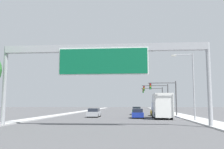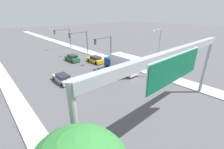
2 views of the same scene
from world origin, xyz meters
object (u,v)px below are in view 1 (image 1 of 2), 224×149
(sign_gantry, at_px, (103,58))
(traffic_light_near_intersection, at_px, (167,92))
(car_near_left, at_px, (138,114))
(traffic_light_far_intersection, at_px, (156,95))
(car_far_right, at_px, (156,112))
(truck_box_primary, at_px, (162,106))
(street_lamp_right, at_px, (191,81))
(traffic_light_mid_block, at_px, (159,93))
(car_far_center, at_px, (136,111))
(car_far_left, at_px, (94,113))

(sign_gantry, height_order, traffic_light_near_intersection, sign_gantry)
(car_near_left, distance_m, traffic_light_far_intersection, 26.46)
(traffic_light_near_intersection, bearing_deg, sign_gantry, -113.35)
(car_far_right, xyz_separation_m, truck_box_primary, (-0.00, -8.70, 1.11))
(truck_box_primary, bearing_deg, sign_gantry, -117.87)
(car_near_left, relative_size, car_far_right, 0.91)
(sign_gantry, bearing_deg, street_lamp_right, 37.75)
(car_far_right, xyz_separation_m, traffic_light_mid_block, (1.44, 8.17, 3.64))
(car_near_left, relative_size, traffic_light_near_intersection, 0.71)
(car_far_center, relative_size, truck_box_primary, 0.61)
(car_near_left, xyz_separation_m, car_far_center, (0.00, 12.16, 0.06))
(car_near_left, height_order, traffic_light_far_intersection, traffic_light_far_intersection)
(truck_box_primary, distance_m, street_lamp_right, 7.04)
(car_far_left, bearing_deg, traffic_light_mid_block, 48.04)
(car_far_right, bearing_deg, car_far_center, 127.19)
(sign_gantry, distance_m, car_far_left, 18.17)
(street_lamp_right, bearing_deg, traffic_light_far_intersection, 92.60)
(traffic_light_mid_block, xyz_separation_m, street_lamp_right, (1.56, -22.36, 0.68))
(car_near_left, relative_size, truck_box_primary, 0.57)
(sign_gantry, distance_m, street_lamp_right, 12.75)
(car_near_left, bearing_deg, traffic_light_near_intersection, 47.82)
(car_near_left, bearing_deg, traffic_light_mid_block, 72.54)
(truck_box_primary, height_order, traffic_light_mid_block, traffic_light_mid_block)
(car_far_right, relative_size, traffic_light_far_intersection, 0.75)
(car_far_left, distance_m, car_far_center, 11.98)
(car_far_right, distance_m, traffic_light_mid_block, 9.06)
(car_far_center, bearing_deg, car_far_right, -52.81)
(sign_gantry, height_order, street_lamp_right, street_lamp_right)
(traffic_light_far_intersection, bearing_deg, car_far_left, -117.33)
(car_far_left, xyz_separation_m, street_lamp_right, (13.50, -9.08, 4.35))
(street_lamp_right, bearing_deg, car_near_left, 134.39)
(traffic_light_mid_block, xyz_separation_m, traffic_light_far_intersection, (0.09, 10.00, -0.02))
(street_lamp_right, bearing_deg, car_far_center, 109.08)
(car_far_left, distance_m, traffic_light_mid_block, 18.24)
(car_far_center, height_order, street_lamp_right, street_lamp_right)
(car_far_left, height_order, traffic_light_near_intersection, traffic_light_near_intersection)
(car_far_left, xyz_separation_m, traffic_light_far_intersection, (12.03, 23.28, 3.65))
(car_far_right, relative_size, traffic_light_near_intersection, 0.78)
(sign_gantry, relative_size, car_far_right, 4.31)
(truck_box_primary, bearing_deg, car_far_right, 90.00)
(traffic_light_near_intersection, xyz_separation_m, traffic_light_mid_block, (-0.24, 10.00, 0.21))
(car_far_right, bearing_deg, traffic_light_near_intersection, -47.48)
(traffic_light_near_intersection, distance_m, traffic_light_far_intersection, 20.00)
(truck_box_primary, bearing_deg, traffic_light_far_intersection, 86.73)
(car_far_right, relative_size, truck_box_primary, 0.63)
(traffic_light_far_intersection, bearing_deg, truck_box_primary, -93.27)
(traffic_light_mid_block, height_order, street_lamp_right, street_lamp_right)
(car_far_right, distance_m, street_lamp_right, 15.13)
(car_far_left, xyz_separation_m, car_far_center, (7.00, 9.73, 0.06))
(sign_gantry, xyz_separation_m, car_far_right, (7.00, 21.94, -5.88))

